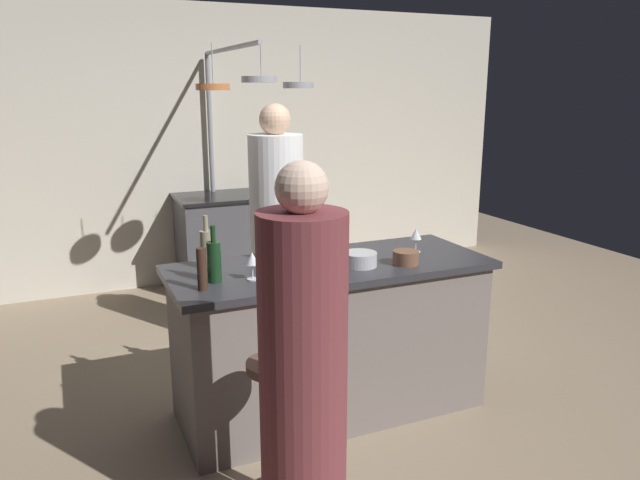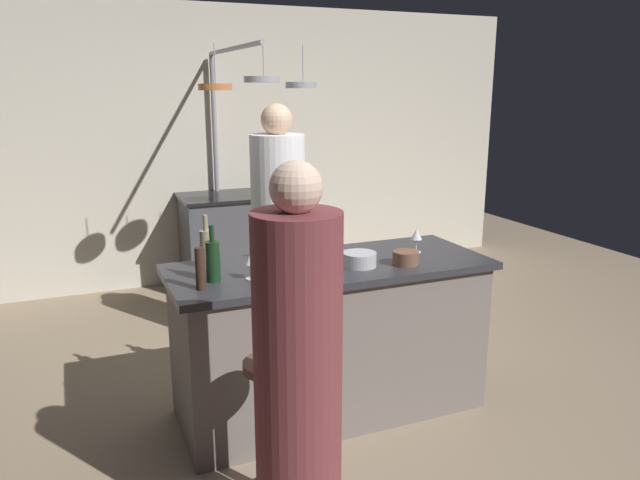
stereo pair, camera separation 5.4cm
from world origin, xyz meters
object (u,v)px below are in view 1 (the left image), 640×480
object	(u,v)px
cutting_board	(322,255)
wine_bottle_white	(207,248)
wine_bottle_green	(290,241)
wine_bottle_rose	(270,240)
wine_bottle_red	(214,261)
wine_glass_by_chef	(416,235)
mixing_bowl_steel	(360,259)
chef	(277,242)
wine_glass_near_right_guest	(288,250)
mixing_bowl_wooden	(406,258)
bar_stool_left	(276,424)
mixing_bowl_ceramic	(320,268)
guest_left	(303,385)
wine_glass_near_left_guest	(252,260)
pepper_mill	(202,269)
stove_range	(222,242)

from	to	relation	value
cutting_board	wine_bottle_white	distance (m)	0.67
wine_bottle_green	wine_bottle_rose	bearing A→B (deg)	131.53
cutting_board	wine_bottle_red	distance (m)	0.73
wine_glass_by_chef	mixing_bowl_steel	bearing A→B (deg)	-164.12
chef	wine_glass_near_right_guest	bearing A→B (deg)	-105.93
wine_bottle_red	mixing_bowl_wooden	world-z (taller)	wine_bottle_red
chef	bar_stool_left	bearing A→B (deg)	-110.16
mixing_bowl_wooden	cutting_board	bearing A→B (deg)	136.63
wine_bottle_rose	wine_glass_near_right_guest	distance (m)	0.22
wine_bottle_rose	wine_glass_by_chef	size ratio (longest dim) A/B	2.04
mixing_bowl_ceramic	chef	bearing A→B (deg)	82.47
chef	wine_bottle_red	xyz separation A→B (m)	(-0.68, -0.96, 0.20)
chef	mixing_bowl_ceramic	xyz separation A→B (m)	(-0.14, -1.05, 0.12)
wine_bottle_red	wine_glass_near_right_guest	xyz separation A→B (m)	(0.42, 0.05, -0.01)
mixing_bowl_wooden	mixing_bowl_ceramic	bearing A→B (deg)	177.83
wine_bottle_red	guest_left	bearing A→B (deg)	-83.44
wine_glass_near_left_guest	mixing_bowl_steel	size ratio (longest dim) A/B	0.78
wine_bottle_white	mixing_bowl_wooden	size ratio (longest dim) A/B	2.02
mixing_bowl_ceramic	wine_bottle_red	bearing A→B (deg)	169.80
guest_left	mixing_bowl_wooden	world-z (taller)	guest_left
guest_left	wine_bottle_red	xyz separation A→B (m)	(-0.11, 0.92, 0.27)
pepper_mill	wine_bottle_green	world-z (taller)	wine_bottle_green
chef	wine_glass_near_right_guest	xyz separation A→B (m)	(-0.26, -0.90, 0.19)
wine_bottle_green	wine_bottle_rose	world-z (taller)	wine_bottle_green
chef	pepper_mill	xyz separation A→B (m)	(-0.76, -1.06, 0.19)
pepper_mill	wine_bottle_green	xyz separation A→B (m)	(0.56, 0.28, 0.02)
wine_glass_by_chef	mixing_bowl_ceramic	xyz separation A→B (m)	(-0.70, -0.18, -0.07)
bar_stool_left	wine_bottle_green	size ratio (longest dim) A/B	2.12
wine_bottle_green	wine_glass_near_right_guest	world-z (taller)	wine_bottle_green
wine_bottle_white	wine_glass_by_chef	distance (m)	1.22
chef	pepper_mill	bearing A→B (deg)	-125.73
bar_stool_left	wine_glass_near_right_guest	size ratio (longest dim) A/B	4.66
wine_bottle_red	mixing_bowl_wooden	xyz separation A→B (m)	(1.05, -0.12, -0.07)
wine_bottle_green	wine_glass_by_chef	distance (m)	0.77
wine_glass_near_left_guest	mixing_bowl_wooden	distance (m)	0.87
wine_bottle_red	wine_glass_near_right_guest	bearing A→B (deg)	7.33
cutting_board	wine_bottle_green	xyz separation A→B (m)	(-0.21, -0.05, 0.12)
stove_range	cutting_board	size ratio (longest dim) A/B	2.78
stove_range	wine_bottle_rose	distance (m)	2.33
mixing_bowl_steel	mixing_bowl_wooden	distance (m)	0.26
stove_range	wine_bottle_green	xyz separation A→B (m)	(-0.20, -2.34, 0.58)
chef	wine_glass_near_right_guest	world-z (taller)	chef
stove_range	bar_stool_left	world-z (taller)	stove_range
bar_stool_left	mixing_bowl_ceramic	bearing A→B (deg)	47.86
cutting_board	wine_glass_by_chef	size ratio (longest dim) A/B	2.19
pepper_mill	wine_bottle_red	world-z (taller)	wine_bottle_red
stove_range	wine_bottle_red	world-z (taller)	wine_bottle_red
stove_range	mixing_bowl_ceramic	xyz separation A→B (m)	(-0.14, -2.61, 0.49)
wine_glass_by_chef	mixing_bowl_wooden	bearing A→B (deg)	-133.87
chef	wine_glass_near_right_guest	distance (m)	0.96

